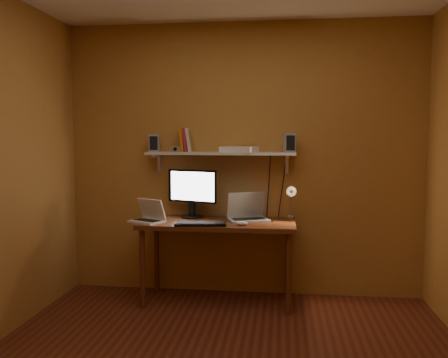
# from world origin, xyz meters

# --- Properties ---
(room) EXTENTS (3.44, 3.24, 2.64)m
(room) POSITION_xyz_m (0.00, 0.00, 1.30)
(room) COLOR maroon
(room) RESTS_ON ground
(desk) EXTENTS (1.40, 0.60, 0.75)m
(desk) POSITION_xyz_m (-0.20, 1.28, 0.66)
(desk) COLOR maroon
(desk) RESTS_ON ground
(wall_shelf) EXTENTS (1.40, 0.25, 0.21)m
(wall_shelf) POSITION_xyz_m (-0.20, 1.47, 1.36)
(wall_shelf) COLOR silver
(wall_shelf) RESTS_ON room
(monitor) EXTENTS (0.49, 0.27, 0.46)m
(monitor) POSITION_xyz_m (-0.47, 1.46, 1.01)
(monitor) COLOR black
(monitor) RESTS_ON desk
(laptop) EXTENTS (0.41, 0.36, 0.26)m
(laptop) POSITION_xyz_m (0.06, 1.38, 0.82)
(laptop) COLOR #92949A
(laptop) RESTS_ON desk
(netbook) EXTENTS (0.35, 0.32, 0.21)m
(netbook) POSITION_xyz_m (-0.81, 1.18, 0.81)
(netbook) COLOR white
(netbook) RESTS_ON desk
(keyboard) EXTENTS (0.46, 0.20, 0.02)m
(keyboard) POSITION_xyz_m (-0.32, 1.08, 0.76)
(keyboard) COLOR black
(keyboard) RESTS_ON desk
(mouse) EXTENTS (0.12, 0.10, 0.04)m
(mouse) POSITION_xyz_m (0.04, 1.11, 0.77)
(mouse) COLOR white
(mouse) RESTS_ON desk
(desk_lamp) EXTENTS (0.09, 0.23, 0.38)m
(desk_lamp) POSITION_xyz_m (0.46, 1.41, 0.96)
(desk_lamp) COLOR silver
(desk_lamp) RESTS_ON desk
(speaker_left) EXTENTS (0.10, 0.10, 0.17)m
(speaker_left) POSITION_xyz_m (-0.84, 1.48, 1.46)
(speaker_left) COLOR #92949A
(speaker_left) RESTS_ON wall_shelf
(speaker_right) EXTENTS (0.11, 0.11, 0.17)m
(speaker_right) POSITION_xyz_m (0.44, 1.47, 1.46)
(speaker_right) COLOR #92949A
(speaker_right) RESTS_ON wall_shelf
(books) EXTENTS (0.13, 0.16, 0.23)m
(books) POSITION_xyz_m (-0.54, 1.50, 1.49)
(books) COLOR #BE6510
(books) RESTS_ON wall_shelf
(shelf_camera) EXTENTS (0.10, 0.06, 0.06)m
(shelf_camera) POSITION_xyz_m (-0.62, 1.39, 1.40)
(shelf_camera) COLOR silver
(shelf_camera) RESTS_ON wall_shelf
(router) EXTENTS (0.37, 0.30, 0.05)m
(router) POSITION_xyz_m (-0.02, 1.46, 1.40)
(router) COLOR white
(router) RESTS_ON wall_shelf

